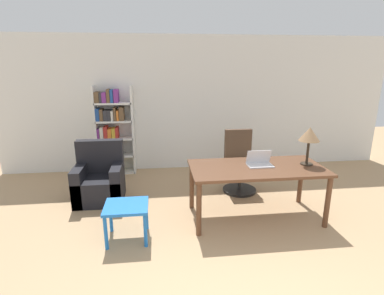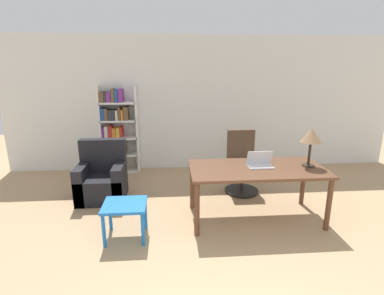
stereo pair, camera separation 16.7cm
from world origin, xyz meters
TOP-DOWN VIEW (x-y plane):
  - wall_back at (0.00, 4.53)m, footprint 8.00×0.06m
  - desk at (0.49, 2.22)m, footprint 1.85×0.90m
  - laptop at (0.54, 2.27)m, footprint 0.35×0.21m
  - table_lamp at (1.22, 2.24)m, footprint 0.29×0.29m
  - office_chair at (0.53, 3.21)m, footprint 0.57×0.57m
  - side_table_blue at (-1.27, 1.86)m, footprint 0.53×0.48m
  - armchair at (-1.81, 3.07)m, footprint 0.74×0.67m
  - bookshelf at (-1.76, 4.34)m, footprint 0.74×0.28m

SIDE VIEW (x-z plane):
  - armchair at x=-1.81m, z-range -0.16..0.79m
  - side_table_blue at x=-1.27m, z-range 0.15..0.62m
  - office_chair at x=0.53m, z-range -0.07..0.98m
  - desk at x=0.49m, z-range 0.30..1.06m
  - laptop at x=0.54m, z-range 0.71..0.92m
  - bookshelf at x=-1.76m, z-range -0.03..1.72m
  - table_lamp at x=1.22m, z-range 0.92..1.46m
  - wall_back at x=0.00m, z-range 0.00..2.70m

